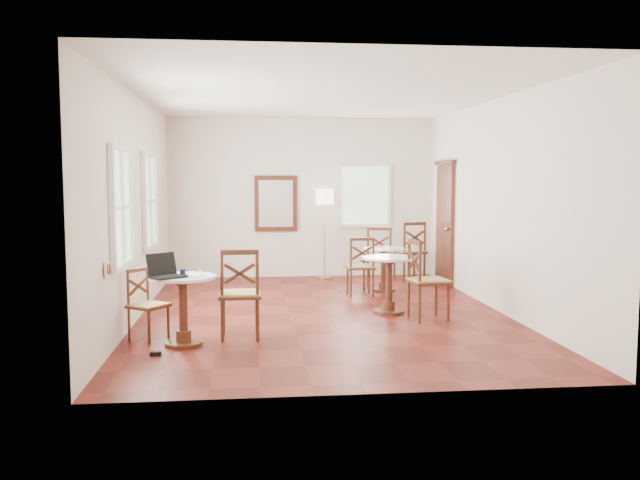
# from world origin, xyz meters

# --- Properties ---
(ground) EXTENTS (7.00, 7.00, 0.00)m
(ground) POSITION_xyz_m (0.00, 0.00, 0.00)
(ground) COLOR #5E1710
(ground) RESTS_ON ground
(room_shell) EXTENTS (5.02, 7.02, 3.01)m
(room_shell) POSITION_xyz_m (-0.06, 0.27, 1.89)
(room_shell) COLOR silver
(room_shell) RESTS_ON ground
(cafe_table_near) EXTENTS (0.75, 0.75, 0.79)m
(cafe_table_near) POSITION_xyz_m (-1.75, -1.60, 0.49)
(cafe_table_near) COLOR #4E2613
(cafe_table_near) RESTS_ON ground
(cafe_table_mid) EXTENTS (0.75, 0.75, 0.79)m
(cafe_table_mid) POSITION_xyz_m (0.93, -0.09, 0.49)
(cafe_table_mid) COLOR #4E2613
(cafe_table_mid) RESTS_ON ground
(cafe_table_back) EXTENTS (0.69, 0.69, 0.73)m
(cafe_table_back) POSITION_xyz_m (1.22, 1.70, 0.45)
(cafe_table_back) COLOR #4E2613
(cafe_table_back) RESTS_ON ground
(chair_near_a) EXTENTS (0.50, 0.50, 1.07)m
(chair_near_a) POSITION_xyz_m (-1.12, -1.34, 0.53)
(chair_near_a) COLOR #4E2613
(chair_near_a) RESTS_ON ground
(chair_near_b) EXTENTS (0.54, 0.54, 0.83)m
(chair_near_b) POSITION_xyz_m (-2.20, -1.28, 0.41)
(chair_near_b) COLOR #4E2613
(chair_near_b) RESTS_ON ground
(chair_mid_a) EXTENTS (0.44, 0.44, 0.95)m
(chair_mid_a) POSITION_xyz_m (0.76, 1.31, 0.47)
(chair_mid_a) COLOR #4E2613
(chair_mid_a) RESTS_ON ground
(chair_mid_b) EXTENTS (0.55, 0.55, 1.07)m
(chair_mid_b) POSITION_xyz_m (1.33, -0.55, 0.53)
(chair_mid_b) COLOR #4E2613
(chair_mid_b) RESTS_ON ground
(chair_back_a) EXTENTS (0.60, 0.60, 1.09)m
(chair_back_a) POSITION_xyz_m (1.94, 2.80, 0.54)
(chair_back_a) COLOR #4E2613
(chair_back_a) RESTS_ON ground
(chair_back_b) EXTENTS (0.61, 0.61, 1.04)m
(chair_back_b) POSITION_xyz_m (1.16, 1.96, 0.52)
(chair_back_b) COLOR #4E2613
(chair_back_b) RESTS_ON ground
(floor_lamp) EXTENTS (0.33, 0.33, 1.68)m
(floor_lamp) POSITION_xyz_m (0.39, 3.15, 1.42)
(floor_lamp) COLOR #BF8C3F
(floor_lamp) RESTS_ON ground
(laptop) EXTENTS (0.47, 0.46, 0.26)m
(laptop) POSITION_xyz_m (-1.94, -1.68, 0.86)
(laptop) COLOR black
(laptop) RESTS_ON cafe_table_near
(mouse) EXTENTS (0.09, 0.06, 0.03)m
(mouse) POSITION_xyz_m (-1.75, -1.61, 0.81)
(mouse) COLOR black
(mouse) RESTS_ON cafe_table_near
(navy_mug) EXTENTS (0.10, 0.06, 0.08)m
(navy_mug) POSITION_xyz_m (-1.75, -1.60, 0.83)
(navy_mug) COLOR #101738
(navy_mug) RESTS_ON cafe_table_near
(water_glass) EXTENTS (0.06, 0.06, 0.10)m
(water_glass) POSITION_xyz_m (-1.56, -1.71, 0.84)
(water_glass) COLOR white
(water_glass) RESTS_ON cafe_table_near
(power_adapter) EXTENTS (0.11, 0.07, 0.05)m
(power_adapter) POSITION_xyz_m (-2.01, -2.02, 0.02)
(power_adapter) COLOR black
(power_adapter) RESTS_ON ground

